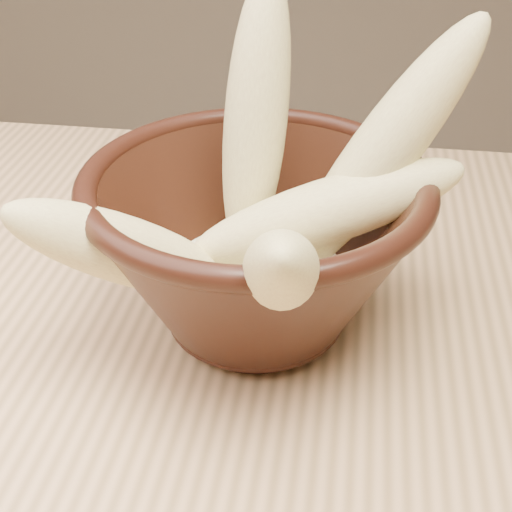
{
  "coord_description": "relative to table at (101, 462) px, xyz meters",
  "views": [
    {
      "loc": [
        0.16,
        -0.32,
        1.07
      ],
      "look_at": [
        0.1,
        0.07,
        0.81
      ],
      "focal_mm": 50.0,
      "sensor_mm": 36.0,
      "label": 1
    }
  ],
  "objects": [
    {
      "name": "banana_front",
      "position": [
        0.13,
        -0.0,
        0.18
      ],
      "size": [
        0.06,
        0.16,
        0.14
      ],
      "primitive_type": "ellipsoid",
      "rotation": [
        0.88,
        0.0,
        0.11
      ],
      "color": "tan",
      "rests_on": "bowl"
    },
    {
      "name": "banana_upright",
      "position": [
        0.09,
        0.11,
        0.22
      ],
      "size": [
        0.06,
        0.09,
        0.2
      ],
      "primitive_type": "ellipsoid",
      "rotation": [
        0.21,
        0.0,
        2.84
      ],
      "color": "tan",
      "rests_on": "bowl"
    },
    {
      "name": "milk_puddle",
      "position": [
        0.1,
        0.07,
        0.12
      ],
      "size": [
        0.13,
        0.13,
        0.02
      ],
      "primitive_type": "cylinder",
      "color": "#F8F3C7",
      "rests_on": "bowl"
    },
    {
      "name": "table",
      "position": [
        0.0,
        0.0,
        0.0
      ],
      "size": [
        1.2,
        0.8,
        0.75
      ],
      "color": "#DFAD7B",
      "rests_on": "ground"
    },
    {
      "name": "banana_right",
      "position": [
        0.18,
        0.09,
        0.21
      ],
      "size": [
        0.15,
        0.09,
        0.19
      ],
      "primitive_type": "ellipsoid",
      "rotation": [
        0.58,
        0.0,
        1.9
      ],
      "color": "tan",
      "rests_on": "bowl"
    },
    {
      "name": "banana_left",
      "position": [
        0.03,
        0.02,
        0.17
      ],
      "size": [
        0.15,
        0.12,
        0.12
      ],
      "primitive_type": "ellipsoid",
      "rotation": [
        0.99,
        0.0,
        -1.0
      ],
      "color": "tan",
      "rests_on": "bowl"
    },
    {
      "name": "banana_across",
      "position": [
        0.14,
        0.07,
        0.18
      ],
      "size": [
        0.19,
        0.08,
        0.1
      ],
      "primitive_type": "ellipsoid",
      "rotation": [
        1.24,
        0.0,
        1.77
      ],
      "color": "tan",
      "rests_on": "bowl"
    },
    {
      "name": "bowl",
      "position": [
        0.1,
        0.07,
        0.15
      ],
      "size": [
        0.23,
        0.23,
        0.12
      ],
      "rotation": [
        0.0,
        0.0,
        -0.01
      ],
      "color": "black",
      "rests_on": "table"
    }
  ]
}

